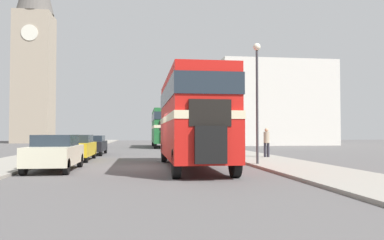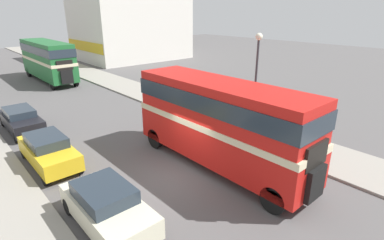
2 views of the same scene
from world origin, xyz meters
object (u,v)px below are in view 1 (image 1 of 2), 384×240
at_px(pedestrian_walking, 267,141).
at_px(church_tower, 35,40).
at_px(car_parked_mid, 77,147).
at_px(car_parked_near, 55,152).
at_px(bus_distant, 164,125).
at_px(double_decker_bus, 192,115).
at_px(car_parked_far, 93,145).
at_px(street_lamp, 257,85).

distance_m(pedestrian_walking, church_tower, 48.35).
bearing_deg(car_parked_mid, car_parked_near, -89.34).
relative_size(bus_distant, car_parked_near, 2.46).
bearing_deg(pedestrian_walking, double_decker_bus, -135.46).
relative_size(car_parked_near, pedestrian_walking, 2.29).
relative_size(car_parked_mid, pedestrian_walking, 2.39).
bearing_deg(car_parked_far, car_parked_mid, -91.68).
xyz_separation_m(double_decker_bus, car_parked_far, (-5.83, 11.17, -1.70)).
xyz_separation_m(pedestrian_walking, church_tower, (-24.43, 38.90, 15.11)).
bearing_deg(car_parked_mid, bus_distant, 72.21).
relative_size(car_parked_far, church_tower, 0.14).
height_order(car_parked_far, pedestrian_walking, pedestrian_walking).
distance_m(double_decker_bus, car_parked_far, 12.72).
height_order(bus_distant, church_tower, church_tower).
relative_size(car_parked_mid, church_tower, 0.13).
xyz_separation_m(bus_distant, car_parked_mid, (-6.10, -19.00, -1.66)).
relative_size(double_decker_bus, street_lamp, 1.62).
xyz_separation_m(car_parked_near, car_parked_far, (0.10, 11.59, -0.05)).
distance_m(double_decker_bus, car_parked_near, 6.17).
distance_m(car_parked_near, church_tower, 48.96).
height_order(double_decker_bus, car_parked_far, double_decker_bus).
xyz_separation_m(car_parked_near, car_parked_mid, (-0.07, 5.88, -0.01)).
relative_size(bus_distant, church_tower, 0.32).
xyz_separation_m(double_decker_bus, car_parked_near, (-5.93, -0.42, -1.66)).
bearing_deg(double_decker_bus, street_lamp, 10.18).
height_order(car_parked_near, church_tower, church_tower).
relative_size(car_parked_far, pedestrian_walking, 2.44).
height_order(bus_distant, car_parked_far, bus_distant).
distance_m(double_decker_bus, pedestrian_walking, 7.57).
bearing_deg(car_parked_near, pedestrian_walking, 26.67).
distance_m(car_parked_far, pedestrian_walking, 12.64).
height_order(double_decker_bus, car_parked_mid, double_decker_bus).
relative_size(double_decker_bus, car_parked_mid, 2.24).
xyz_separation_m(bus_distant, pedestrian_walking, (5.21, -19.23, -1.30)).
bearing_deg(bus_distant, street_lamp, -82.44).
bearing_deg(car_parked_far, bus_distant, 65.95).
distance_m(pedestrian_walking, street_lamp, 5.81).
bearing_deg(pedestrian_walking, bus_distant, 105.17).
xyz_separation_m(pedestrian_walking, street_lamp, (-2.05, -4.64, 2.83)).
bearing_deg(car_parked_far, double_decker_bus, -62.44).
bearing_deg(car_parked_far, car_parked_near, -90.49).
height_order(car_parked_mid, street_lamp, street_lamp).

